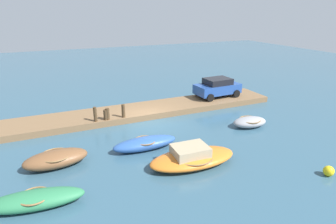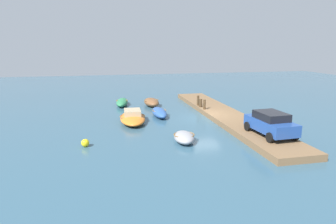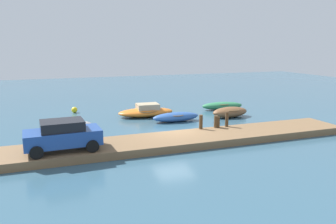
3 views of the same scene
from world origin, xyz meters
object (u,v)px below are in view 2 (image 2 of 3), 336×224
at_px(motorboat_orange, 133,117).
at_px(mooring_post_west, 204,105).
at_px(rowboat_brown, 151,102).
at_px(parked_car, 271,123).
at_px(mooring_post_east, 198,101).
at_px(mooring_post_mid_west, 201,103).
at_px(rowboat_blue, 159,112).
at_px(mooring_post_mid_east, 200,103).
at_px(dinghy_grey, 184,137).
at_px(marker_buoy, 85,143).
at_px(rowboat_green, 122,102).

xyz_separation_m(motorboat_orange, mooring_post_west, (1.65, -6.96, 0.48)).
bearing_deg(rowboat_brown, parked_car, -159.65).
bearing_deg(mooring_post_east, mooring_post_mid_west, 180.00).
bearing_deg(rowboat_blue, mooring_post_mid_east, -73.45).
relative_size(rowboat_brown, mooring_post_mid_east, 4.60).
relative_size(motorboat_orange, mooring_post_west, 5.02).
height_order(motorboat_orange, dinghy_grey, motorboat_orange).
height_order(rowboat_brown, parked_car, parked_car).
xyz_separation_m(rowboat_blue, mooring_post_east, (1.94, -4.35, 0.58)).
distance_m(mooring_post_west, mooring_post_mid_west, 1.11).
distance_m(dinghy_grey, mooring_post_mid_east, 9.74).
distance_m(mooring_post_mid_west, parked_car, 9.90).
height_order(mooring_post_mid_west, parked_car, parked_car).
bearing_deg(marker_buoy, rowboat_green, -13.64).
bearing_deg(parked_car, mooring_post_mid_west, 6.46).
bearing_deg(dinghy_grey, rowboat_green, 20.43).
height_order(motorboat_orange, mooring_post_mid_east, mooring_post_mid_east).
xyz_separation_m(mooring_post_mid_west, parked_car, (-9.76, -1.62, 0.44)).
bearing_deg(motorboat_orange, rowboat_brown, -20.00).
xyz_separation_m(motorboat_orange, dinghy_grey, (-5.94, -2.88, -0.07)).
bearing_deg(mooring_post_mid_east, motorboat_orange, 112.58).
bearing_deg(parked_car, rowboat_blue, 31.73).
bearing_deg(marker_buoy, parked_car, -97.27).
bearing_deg(mooring_post_mid_east, marker_buoy, 128.45).
relative_size(rowboat_brown, mooring_post_east, 3.25).
bearing_deg(rowboat_blue, parked_car, -145.02).
relative_size(dinghy_grey, mooring_post_mid_west, 3.13).
bearing_deg(rowboat_green, mooring_post_mid_west, -114.43).
relative_size(rowboat_blue, mooring_post_east, 3.74).
relative_size(motorboat_orange, mooring_post_mid_west, 5.90).
bearing_deg(rowboat_blue, rowboat_green, 28.25).
relative_size(mooring_post_mid_west, marker_buoy, 1.55).
bearing_deg(marker_buoy, rowboat_blue, -41.04).
height_order(rowboat_blue, mooring_post_west, mooring_post_west).
bearing_deg(mooring_post_mid_east, mooring_post_mid_west, 180.00).
bearing_deg(rowboat_green, mooring_post_mid_east, -113.66).
height_order(rowboat_green, marker_buoy, rowboat_green).
bearing_deg(rowboat_brown, mooring_post_west, -141.12).
relative_size(rowboat_brown, marker_buoy, 6.34).
height_order(motorboat_orange, marker_buoy, motorboat_orange).
height_order(rowboat_blue, mooring_post_mid_west, mooring_post_mid_west).
bearing_deg(mooring_post_west, marker_buoy, 124.05).
distance_m(mooring_post_west, mooring_post_mid_east, 1.25).
bearing_deg(mooring_post_mid_east, parked_car, -170.71).
distance_m(rowboat_blue, parked_car, 10.53).
bearing_deg(parked_car, rowboat_brown, 21.01).
xyz_separation_m(mooring_post_mid_east, marker_buoy, (-8.35, 10.52, -0.54)).
height_order(dinghy_grey, mooring_post_mid_west, mooring_post_mid_west).
height_order(rowboat_blue, marker_buoy, rowboat_blue).
height_order(dinghy_grey, mooring_post_west, mooring_post_west).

